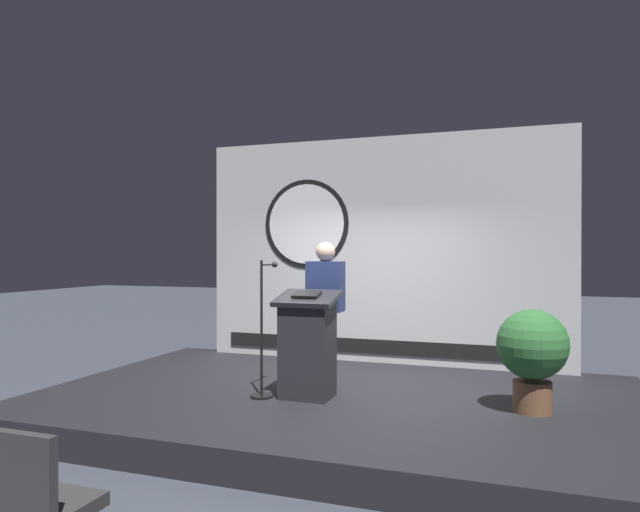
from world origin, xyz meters
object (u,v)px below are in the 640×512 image
(microphone_stand, at_px, (263,349))
(potted_plant, at_px, (532,350))
(podium, at_px, (307,345))
(speaker_person, at_px, (325,313))
(audience_chair_right, at_px, (39,499))

(microphone_stand, distance_m, potted_plant, 2.70)
(podium, distance_m, potted_plant, 2.24)
(speaker_person, bearing_deg, podium, -94.36)
(audience_chair_right, bearing_deg, potted_plant, 53.21)
(podium, relative_size, potted_plant, 1.15)
(microphone_stand, bearing_deg, audience_chair_right, -87.68)
(podium, bearing_deg, potted_plant, 5.11)
(podium, height_order, potted_plant, podium)
(potted_plant, distance_m, audience_chair_right, 4.29)
(speaker_person, xyz_separation_m, audience_chair_right, (-0.37, -3.70, -0.65))
(potted_plant, bearing_deg, speaker_person, 172.69)
(podium, bearing_deg, audience_chair_right, -95.90)
(podium, distance_m, speaker_person, 0.56)
(speaker_person, xyz_separation_m, microphone_stand, (-0.50, -0.58, -0.34))
(potted_plant, xyz_separation_m, audience_chair_right, (-2.56, -3.42, -0.40))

